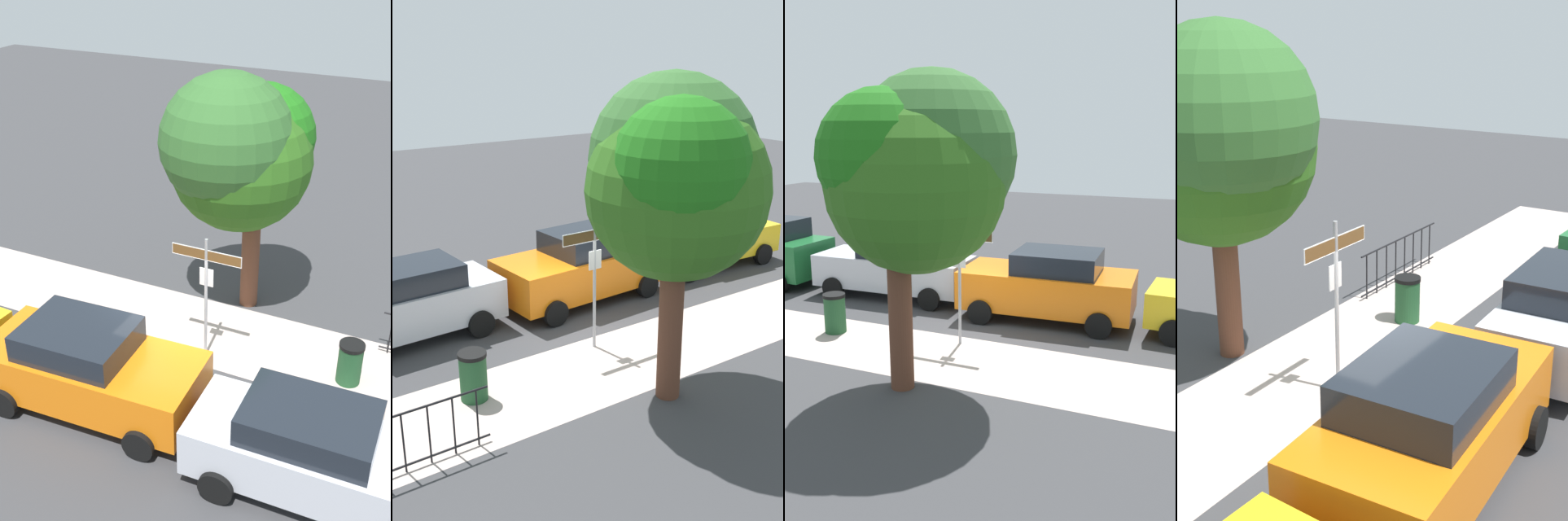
% 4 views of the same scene
% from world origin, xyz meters
% --- Properties ---
extents(ground_plane, '(60.00, 60.00, 0.00)m').
position_xyz_m(ground_plane, '(0.00, 0.00, 0.00)').
color(ground_plane, '#38383A').
extents(sidewalk_strip, '(24.00, 2.60, 0.00)m').
position_xyz_m(sidewalk_strip, '(2.00, 1.30, 0.00)').
color(sidewalk_strip, '#B4A199').
rests_on(sidewalk_strip, ground_plane).
extents(street_sign, '(1.61, 0.07, 2.98)m').
position_xyz_m(street_sign, '(0.15, 0.40, 2.08)').
color(street_sign, '#9EA0A5').
rests_on(street_sign, ground_plane).
extents(shade_tree, '(3.42, 3.58, 6.03)m').
position_xyz_m(shade_tree, '(-0.05, 2.60, 4.22)').
color(shade_tree, '#563223').
rests_on(shade_tree, ground_plane).
extents(car_orange, '(4.55, 2.36, 1.86)m').
position_xyz_m(car_orange, '(-1.25, -2.11, 0.94)').
color(car_orange, orange).
rests_on(car_orange, ground_plane).
extents(car_silver, '(4.70, 2.08, 1.78)m').
position_xyz_m(car_silver, '(3.55, -2.34, 0.90)').
color(car_silver, silver).
rests_on(car_silver, ground_plane).
extents(trash_bin, '(0.55, 0.55, 0.98)m').
position_xyz_m(trash_bin, '(3.32, 0.90, 0.49)').
color(trash_bin, '#1E4C28').
rests_on(trash_bin, ground_plane).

